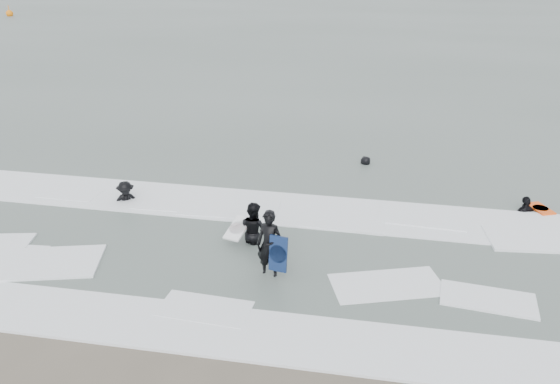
% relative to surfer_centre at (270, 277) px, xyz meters
% --- Properties ---
extents(ground, '(320.00, 320.00, 0.00)m').
position_rel_surfer_centre_xyz_m(ground, '(-0.35, -1.88, 0.00)').
color(ground, brown).
rests_on(ground, ground).
extents(sea, '(320.00, 320.00, 0.00)m').
position_rel_surfer_centre_xyz_m(sea, '(-0.35, 78.12, 0.06)').
color(sea, '#47544C').
rests_on(sea, ground).
extents(surfer_centre, '(0.79, 0.62, 1.93)m').
position_rel_surfer_centre_xyz_m(surfer_centre, '(0.00, 0.00, 0.00)').
color(surfer_centre, black).
rests_on(surfer_centre, ground).
extents(surfer_wading, '(1.11, 1.03, 1.83)m').
position_rel_surfer_centre_xyz_m(surfer_wading, '(-0.87, 1.78, 0.00)').
color(surfer_wading, black).
rests_on(surfer_wading, ground).
extents(surfer_breaker, '(1.21, 1.10, 1.63)m').
position_rel_surfer_centre_xyz_m(surfer_breaker, '(-5.86, 3.70, 0.00)').
color(surfer_breaker, black).
rests_on(surfer_breaker, ground).
extents(surfer_right_near, '(1.08, 0.81, 1.71)m').
position_rel_surfer_centre_xyz_m(surfer_right_near, '(7.45, 5.57, 0.00)').
color(surfer_right_near, black).
rests_on(surfer_right_near, ground).
extents(surfer_right_far, '(0.86, 0.86, 1.51)m').
position_rel_surfer_centre_xyz_m(surfer_right_far, '(2.01, 9.08, 0.00)').
color(surfer_right_far, black).
rests_on(surfer_right_far, ground).
extents(surf_foam, '(30.03, 9.06, 0.09)m').
position_rel_surfer_centre_xyz_m(surf_foam, '(-0.35, 1.82, 0.04)').
color(surf_foam, white).
rests_on(surf_foam, ground).
extents(bodyboards, '(9.99, 6.62, 1.25)m').
position_rel_surfer_centre_xyz_m(bodyboards, '(2.35, 2.38, 0.50)').
color(bodyboards, '#0E1D42').
rests_on(bodyboards, ground).
extents(buoy, '(1.00, 1.00, 1.65)m').
position_rel_surfer_centre_xyz_m(buoy, '(-52.39, 61.84, 0.42)').
color(buoy, orange).
rests_on(buoy, ground).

